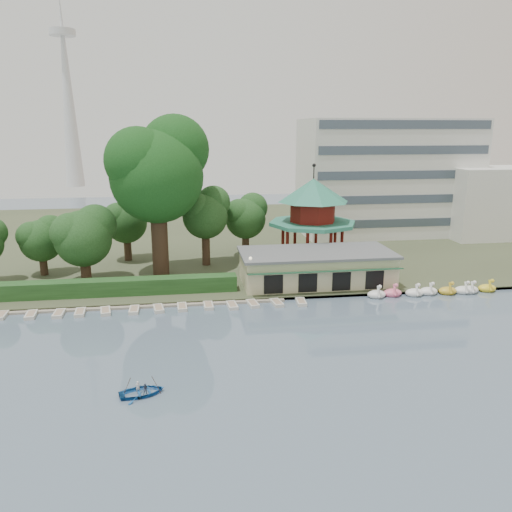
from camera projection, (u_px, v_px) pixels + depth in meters
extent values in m
plane|color=slate|center=(263.00, 374.00, 39.19)|extent=(220.00, 220.00, 0.00)
cube|color=#424930|center=(218.00, 236.00, 89.02)|extent=(220.00, 70.00, 0.40)
cube|color=gray|center=(239.00, 300.00, 55.75)|extent=(220.00, 0.60, 0.30)
cube|color=gray|center=(129.00, 306.00, 54.03)|extent=(34.00, 1.60, 0.24)
cube|color=beige|center=(316.00, 268.00, 61.11)|extent=(18.00, 8.00, 3.60)
cube|color=#595B5E|center=(316.00, 252.00, 60.62)|extent=(18.60, 8.60, 0.30)
cube|color=#194C2D|center=(326.00, 271.00, 56.78)|extent=(18.00, 1.59, 0.45)
cylinder|color=beige|center=(311.00, 257.00, 71.27)|extent=(10.40, 10.40, 1.20)
cylinder|color=#2A7A60|center=(312.00, 223.00, 70.07)|extent=(12.40, 12.40, 0.50)
cylinder|color=maroon|center=(313.00, 212.00, 69.66)|extent=(6.40, 6.40, 2.80)
cone|color=#2A7A60|center=(313.00, 190.00, 68.91)|extent=(10.00, 10.00, 3.20)
cylinder|color=black|center=(314.00, 172.00, 68.30)|extent=(0.16, 0.16, 1.80)
cube|color=silver|center=(386.00, 177.00, 88.65)|extent=(30.00, 14.00, 20.00)
cube|color=silver|center=(487.00, 202.00, 86.06)|extent=(14.00, 10.00, 12.00)
cone|color=silver|center=(68.00, 93.00, 160.35)|extent=(6.00, 6.00, 60.00)
cylinder|color=silver|center=(62.00, 32.00, 155.90)|extent=(8.00, 8.00, 2.00)
cube|color=#224A1E|center=(105.00, 287.00, 56.49)|extent=(30.00, 2.00, 1.80)
cylinder|color=black|center=(250.00, 276.00, 57.02)|extent=(0.12, 0.12, 4.00)
sphere|color=beige|center=(250.00, 258.00, 56.50)|extent=(0.36, 0.36, 0.36)
cylinder|color=#3A281C|center=(160.00, 236.00, 63.47)|extent=(2.08, 2.08, 10.17)
sphere|color=#174717|center=(157.00, 177.00, 61.60)|extent=(11.56, 11.56, 11.56)
sphere|color=#174717|center=(175.00, 149.00, 62.78)|extent=(8.67, 8.67, 8.67)
sphere|color=#174717|center=(138.00, 161.00, 59.72)|extent=(8.09, 8.09, 8.09)
cylinder|color=#3A281C|center=(85.00, 265.00, 61.04)|extent=(1.23, 1.23, 4.41)
sphere|color=#224A1E|center=(83.00, 239.00, 60.23)|extent=(6.85, 6.85, 6.85)
sphere|color=#224A1E|center=(95.00, 225.00, 61.05)|extent=(5.14, 5.14, 5.14)
sphere|color=#224A1E|center=(71.00, 233.00, 59.19)|extent=(4.80, 4.80, 4.80)
cylinder|color=#3A281C|center=(43.00, 261.00, 64.16)|extent=(0.96, 0.96, 3.63)
sphere|color=#224A1E|center=(41.00, 241.00, 63.49)|extent=(5.33, 5.33, 5.33)
sphere|color=#224A1E|center=(50.00, 230.00, 64.12)|extent=(4.00, 4.00, 4.00)
sphere|color=#224A1E|center=(31.00, 236.00, 62.68)|extent=(3.73, 3.73, 3.73)
cylinder|color=#3A281C|center=(206.00, 245.00, 68.70)|extent=(1.10, 1.10, 5.48)
sphere|color=#224A1E|center=(205.00, 216.00, 67.69)|extent=(6.14, 6.14, 6.14)
sphere|color=#224A1E|center=(214.00, 202.00, 68.31)|extent=(4.60, 4.60, 4.60)
sphere|color=#224A1E|center=(197.00, 209.00, 66.69)|extent=(4.30, 4.30, 4.30)
cylinder|color=#3A281C|center=(246.00, 241.00, 73.47)|extent=(1.06, 1.06, 4.55)
sphere|color=#224A1E|center=(245.00, 219.00, 72.63)|extent=(5.90, 5.90, 5.90)
sphere|color=#224A1E|center=(253.00, 208.00, 73.28)|extent=(4.42, 4.42, 4.42)
sphere|color=#224A1E|center=(239.00, 213.00, 71.70)|extent=(4.13, 4.13, 4.13)
cylinder|color=#3A281C|center=(128.00, 245.00, 71.17)|extent=(1.05, 1.05, 4.44)
sphere|color=#224A1E|center=(126.00, 223.00, 70.36)|extent=(5.85, 5.85, 5.85)
sphere|color=#224A1E|center=(135.00, 211.00, 71.01)|extent=(4.38, 4.38, 4.38)
sphere|color=#224A1E|center=(118.00, 217.00, 69.44)|extent=(4.09, 4.09, 4.09)
ellipsoid|color=white|center=(377.00, 294.00, 57.03)|extent=(2.16, 1.44, 0.99)
cylinder|color=white|center=(379.00, 291.00, 56.37)|extent=(0.26, 0.79, 1.29)
sphere|color=white|center=(380.00, 287.00, 55.92)|extent=(0.44, 0.44, 0.44)
ellipsoid|color=pink|center=(392.00, 293.00, 57.58)|extent=(2.16, 1.44, 0.99)
cylinder|color=pink|center=(395.00, 290.00, 56.91)|extent=(0.26, 0.79, 1.29)
sphere|color=pink|center=(396.00, 285.00, 56.46)|extent=(0.44, 0.44, 0.44)
ellipsoid|color=white|center=(414.00, 293.00, 57.62)|extent=(2.16, 1.44, 0.99)
cylinder|color=white|center=(417.00, 290.00, 56.96)|extent=(0.26, 0.79, 1.29)
sphere|color=white|center=(419.00, 285.00, 56.51)|extent=(0.44, 0.44, 0.44)
ellipsoid|color=white|center=(428.00, 291.00, 58.11)|extent=(2.16, 1.44, 0.99)
cylinder|color=white|center=(431.00, 288.00, 57.44)|extent=(0.26, 0.79, 1.29)
sphere|color=white|center=(433.00, 284.00, 57.00)|extent=(0.44, 0.44, 0.44)
ellipsoid|color=gold|center=(448.00, 291.00, 58.26)|extent=(2.16, 1.44, 0.99)
cylinder|color=gold|center=(450.00, 288.00, 57.60)|extent=(0.26, 0.79, 1.29)
sphere|color=gold|center=(452.00, 283.00, 57.15)|extent=(0.44, 0.44, 0.44)
ellipsoid|color=white|center=(463.00, 290.00, 58.52)|extent=(2.16, 1.44, 0.99)
cylinder|color=white|center=(466.00, 287.00, 57.85)|extent=(0.26, 0.79, 1.29)
sphere|color=white|center=(468.00, 283.00, 57.40)|extent=(0.44, 0.44, 0.44)
ellipsoid|color=silver|center=(469.00, 290.00, 58.62)|extent=(2.16, 1.44, 0.99)
cylinder|color=silver|center=(473.00, 287.00, 57.95)|extent=(0.26, 0.79, 1.29)
sphere|color=silver|center=(475.00, 282.00, 57.50)|extent=(0.44, 0.44, 0.44)
ellipsoid|color=yellow|center=(487.00, 288.00, 59.22)|extent=(2.16, 1.44, 0.99)
cylinder|color=yellow|center=(490.00, 285.00, 58.56)|extent=(0.26, 0.79, 1.29)
sphere|color=yellow|center=(492.00, 281.00, 58.11)|extent=(0.44, 0.44, 0.44)
cube|color=beige|center=(1.00, 315.00, 51.09)|extent=(1.09, 2.34, 0.36)
cube|color=beige|center=(31.00, 315.00, 51.24)|extent=(1.21, 2.38, 0.36)
cube|color=beige|center=(59.00, 314.00, 51.58)|extent=(1.03, 2.31, 0.36)
cube|color=beige|center=(80.00, 312.00, 51.91)|extent=(1.19, 2.38, 0.36)
cube|color=beige|center=(106.00, 311.00, 52.27)|extent=(1.38, 2.44, 0.36)
cube|color=beige|center=(134.00, 310.00, 52.63)|extent=(1.03, 2.31, 0.36)
cube|color=beige|center=(159.00, 309.00, 53.05)|extent=(1.34, 2.43, 0.36)
cube|color=beige|center=(182.00, 307.00, 53.49)|extent=(1.13, 2.35, 0.36)
cube|color=beige|center=(208.00, 305.00, 53.97)|extent=(1.08, 2.33, 0.36)
cube|color=beige|center=(232.00, 305.00, 54.01)|extent=(1.22, 2.39, 0.36)
cube|color=beige|center=(253.00, 304.00, 54.50)|extent=(1.31, 2.42, 0.36)
cube|color=beige|center=(277.00, 303.00, 54.79)|extent=(1.31, 2.42, 0.36)
cube|color=beige|center=(301.00, 302.00, 55.07)|extent=(1.16, 2.37, 0.36)
imported|color=#185397|center=(142.00, 389.00, 36.10)|extent=(5.17, 4.20, 0.94)
imported|color=silver|center=(138.00, 387.00, 36.23)|extent=(0.37, 0.28, 0.89)
imported|color=#2E374A|center=(146.00, 389.00, 35.93)|extent=(0.48, 0.41, 0.87)
cylinder|color=#3A281C|center=(125.00, 392.00, 35.96)|extent=(0.94, 0.29, 2.01)
cylinder|color=#3A281C|center=(159.00, 389.00, 36.29)|extent=(0.94, 0.29, 2.01)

